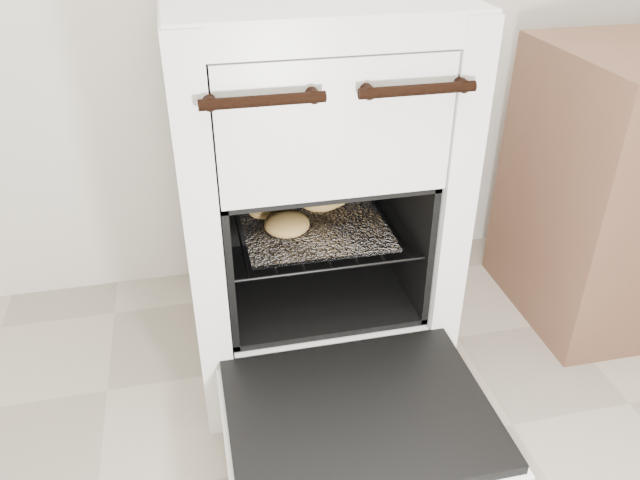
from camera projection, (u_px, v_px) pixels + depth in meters
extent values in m
cube|color=white|center=(306.00, 187.00, 1.63)|extent=(0.63, 0.67, 0.97)
cylinder|color=black|center=(263.00, 101.00, 1.12)|extent=(0.23, 0.02, 0.02)
cylinder|color=black|center=(418.00, 90.00, 1.17)|extent=(0.23, 0.02, 0.02)
cube|color=black|center=(359.00, 413.00, 1.31)|extent=(0.55, 0.42, 0.03)
cube|color=white|center=(359.00, 419.00, 1.32)|extent=(0.57, 0.44, 0.02)
cylinder|color=black|center=(224.00, 234.00, 1.55)|extent=(0.01, 0.44, 0.01)
cylinder|color=black|center=(397.00, 215.00, 1.63)|extent=(0.01, 0.44, 0.01)
cylinder|color=black|center=(332.00, 269.00, 1.42)|extent=(0.45, 0.01, 0.01)
cylinder|color=black|center=(297.00, 189.00, 1.77)|extent=(0.45, 0.01, 0.01)
cylinder|color=black|center=(239.00, 233.00, 1.56)|extent=(0.01, 0.42, 0.01)
cylinder|color=black|center=(264.00, 230.00, 1.57)|extent=(0.01, 0.42, 0.01)
cylinder|color=black|center=(289.00, 227.00, 1.58)|extent=(0.01, 0.42, 0.01)
cylinder|color=black|center=(313.00, 225.00, 1.59)|extent=(0.01, 0.42, 0.01)
cylinder|color=black|center=(337.00, 222.00, 1.60)|extent=(0.01, 0.42, 0.01)
cylinder|color=black|center=(360.00, 219.00, 1.62)|extent=(0.01, 0.42, 0.01)
cylinder|color=black|center=(384.00, 217.00, 1.63)|extent=(0.01, 0.42, 0.01)
cube|color=white|center=(315.00, 227.00, 1.57)|extent=(0.36, 0.32, 0.01)
ellipsoid|color=tan|center=(265.00, 209.00, 1.60)|extent=(0.09, 0.09, 0.04)
ellipsoid|color=tan|center=(287.00, 224.00, 1.52)|extent=(0.15, 0.15, 0.05)
ellipsoid|color=tan|center=(320.00, 199.00, 1.64)|extent=(0.16, 0.16, 0.05)
ellipsoid|color=tan|center=(327.00, 196.00, 1.65)|extent=(0.16, 0.16, 0.05)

